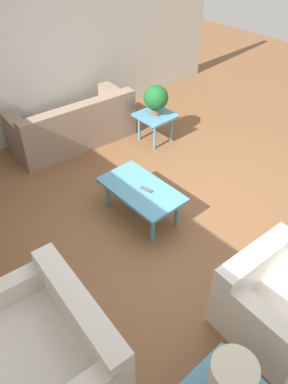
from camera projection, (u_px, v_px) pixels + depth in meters
name	position (u px, v px, depth m)	size (l,w,h in m)	color
ground_plane	(182.00, 216.00, 4.75)	(14.00, 14.00, 0.00)	brown
wall_right	(42.00, 48.00, 5.66)	(0.12, 7.20, 2.70)	silver
sofa	(74.00, 126.00, 5.92)	(0.96, 1.97, 0.77)	gray
armchair	(274.00, 302.00, 3.43)	(0.91, 0.97, 0.75)	silver
loveseat	(52.00, 347.00, 3.11)	(1.37, 0.97, 0.75)	silver
coffee_table	(141.00, 191.00, 4.54)	(1.06, 0.59, 0.43)	teal
side_table_plant	(156.00, 118.00, 5.92)	(0.55, 0.55, 0.46)	teal
potted_plant	(156.00, 98.00, 5.70)	(0.38, 0.38, 0.47)	brown
table_lamp	(233.00, 376.00, 2.50)	(0.32, 0.32, 0.39)	#333333
remote_control	(146.00, 189.00, 4.48)	(0.16, 0.08, 0.02)	#4C4C51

